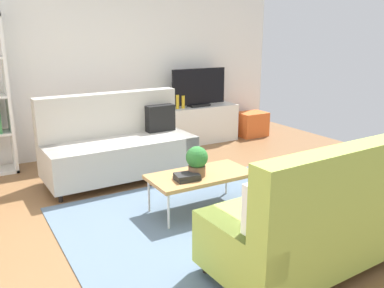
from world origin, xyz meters
The scene contains 15 objects.
ground_plane centered at (0.00, 0.00, 0.00)m, with size 7.68×7.68×0.00m, color brown.
wall_far centered at (0.00, 2.80, 1.45)m, with size 6.40×0.12×2.90m, color white.
area_rug centered at (0.14, -0.17, 0.01)m, with size 2.90×2.20×0.01m, color slate.
couch_beige centered at (-0.20, 1.45, 0.44)m, with size 1.92×0.89×1.10m.
couch_green centered at (0.47, -1.39, 0.44)m, with size 1.94×0.92×1.10m.
coffee_table centered at (0.19, 0.03, 0.39)m, with size 1.10×0.56×0.42m.
tv_console centered at (1.62, 2.46, 0.32)m, with size 1.40×0.44×0.64m, color silver.
tv centered at (1.62, 2.44, 0.95)m, with size 1.00×0.20×0.64m.
storage_trunk centered at (2.72, 2.36, 0.22)m, with size 0.52×0.40×0.44m, color orange.
potted_plant centered at (0.12, -0.01, 0.59)m, with size 0.23×0.23×0.32m.
table_book_0 centered at (-0.03, -0.06, 0.44)m, with size 0.24×0.18×0.03m, color #262626.
table_book_1 centered at (-0.03, -0.06, 0.47)m, with size 0.24×0.18×0.03m, color #262626.
vase_0 centered at (1.04, 2.51, 0.73)m, with size 0.09×0.09×0.17m, color #33B29E.
bottle_0 centered at (1.19, 2.42, 0.76)m, with size 0.06×0.06×0.23m, color gold.
bottle_1 centered at (1.30, 2.42, 0.75)m, with size 0.06×0.06×0.21m, color gold.
Camera 1 is at (-1.94, -3.46, 1.88)m, focal length 38.21 mm.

